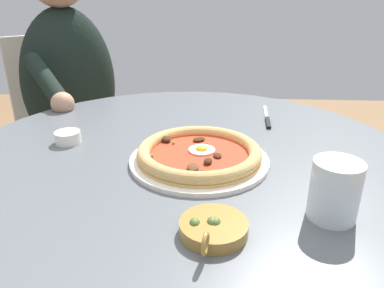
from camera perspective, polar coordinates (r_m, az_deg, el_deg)
The scene contains 8 objects.
dining_table at distance 0.90m, azimuth -0.96°, elevation -9.49°, with size 1.05×1.05×0.73m.
pizza_on_plate at distance 0.78m, azimuth 1.11°, elevation -1.67°, with size 0.30×0.30×0.04m.
water_glass at distance 0.63m, azimuth 21.16°, elevation -7.13°, with size 0.08×0.08×0.10m.
steak_knife at distance 1.06m, azimuth 11.58°, elevation 3.77°, with size 0.20×0.02×0.01m.
ramekin_capers at distance 0.93m, azimuth -18.67°, elevation 1.07°, with size 0.06×0.06×0.03m.
olive_pan at distance 0.57m, azimuth 3.28°, elevation -12.83°, with size 0.13×0.11×0.04m.
diner_person at distance 1.57m, azimuth -17.47°, elevation 1.87°, with size 0.58×0.44×1.21m.
cafe_chair_diner at distance 1.71m, azimuth -19.03°, elevation 3.05°, with size 0.57×0.57×0.90m.
Camera 1 is at (0.76, 0.06, 1.08)m, focal length 34.45 mm.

